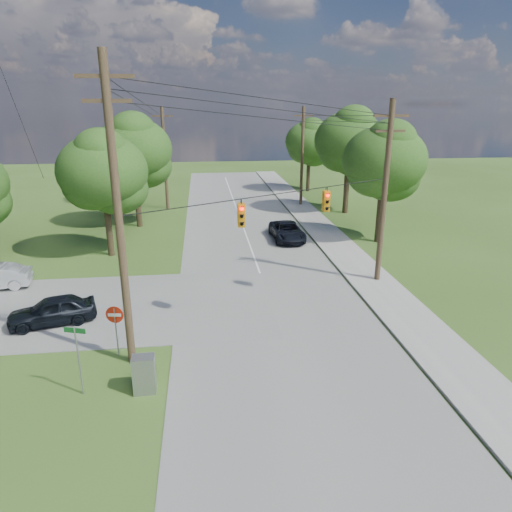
{
  "coord_description": "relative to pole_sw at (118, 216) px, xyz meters",
  "views": [
    {
      "loc": [
        -1.44,
        -16.75,
        10.19
      ],
      "look_at": [
        1.15,
        5.0,
        2.88
      ],
      "focal_mm": 32.0,
      "sensor_mm": 36.0,
      "label": 1
    }
  ],
  "objects": [
    {
      "name": "tree_w_near",
      "position": [
        -3.4,
        14.6,
        -0.3
      ],
      "size": [
        6.0,
        6.0,
        8.4
      ],
      "color": "#3F301F",
      "rests_on": "ground"
    },
    {
      "name": "tree_w_far",
      "position": [
        -4.4,
        32.6,
        0.02
      ],
      "size": [
        6.0,
        6.0,
        8.73
      ],
      "color": "#3F301F",
      "rests_on": "ground"
    },
    {
      "name": "tree_e_mid",
      "position": [
        17.1,
        25.6,
        0.68
      ],
      "size": [
        6.6,
        6.6,
        9.64
      ],
      "color": "#3F301F",
      "rests_on": "ground"
    },
    {
      "name": "sidewalk_east",
      "position": [
        13.3,
        4.6,
        -6.17
      ],
      "size": [
        2.6,
        100.0,
        0.12
      ],
      "primitive_type": "cube",
      "color": "#ABA8A0",
      "rests_on": "ground"
    },
    {
      "name": "traffic_signals",
      "position": [
        7.15,
        4.03,
        -0.73
      ],
      "size": [
        4.91,
        3.27,
        1.05
      ],
      "color": "orange",
      "rests_on": "ground"
    },
    {
      "name": "pole_north_w",
      "position": [
        -0.4,
        29.6,
        -1.1
      ],
      "size": [
        2.0,
        0.32,
        10.0
      ],
      "color": "brown",
      "rests_on": "ground"
    },
    {
      "name": "control_cabinet",
      "position": [
        0.78,
        -2.22,
        -5.49
      ],
      "size": [
        0.83,
        0.61,
        1.47
      ],
      "primitive_type": "cube",
      "rotation": [
        0.0,
        0.0,
        0.03
      ],
      "color": "gray",
      "rests_on": "ground"
    },
    {
      "name": "pole_sw",
      "position": [
        0.0,
        0.0,
        0.0
      ],
      "size": [
        2.0,
        0.32,
        12.0
      ],
      "color": "brown",
      "rests_on": "ground"
    },
    {
      "name": "power_lines",
      "position": [
        6.1,
        11.14,
        2.93
      ],
      "size": [
        13.93,
        29.62,
        4.93
      ],
      "color": "black",
      "rests_on": "ground"
    },
    {
      "name": "car_main_north",
      "position": [
        9.67,
        16.89,
        -5.51
      ],
      "size": [
        2.39,
        4.99,
        1.37
      ],
      "primitive_type": "imported",
      "rotation": [
        0.0,
        0.0,
        0.02
      ],
      "color": "black",
      "rests_on": "main_road"
    },
    {
      "name": "ground",
      "position": [
        4.6,
        -0.4,
        -6.23
      ],
      "size": [
        140.0,
        140.0,
        0.0
      ],
      "primitive_type": "plane",
      "color": "#36541C",
      "rests_on": "ground"
    },
    {
      "name": "main_road",
      "position": [
        6.6,
        4.6,
        -6.21
      ],
      "size": [
        10.0,
        100.0,
        0.03
      ],
      "primitive_type": "cube",
      "color": "gray",
      "rests_on": "ground"
    },
    {
      "name": "do_not_enter_sign",
      "position": [
        -0.65,
        0.6,
        -4.57
      ],
      "size": [
        0.75,
        0.17,
        2.27
      ],
      "rotation": [
        0.0,
        0.0,
        -0.17
      ],
      "color": "gray",
      "rests_on": "ground"
    },
    {
      "name": "pole_north_e",
      "position": [
        13.5,
        29.6,
        -1.1
      ],
      "size": [
        2.0,
        0.32,
        10.0
      ],
      "color": "brown",
      "rests_on": "ground"
    },
    {
      "name": "tree_w_mid",
      "position": [
        -2.4,
        22.6,
        0.35
      ],
      "size": [
        6.4,
        6.4,
        9.22
      ],
      "color": "#3F301F",
      "rests_on": "ground"
    },
    {
      "name": "pole_ne",
      "position": [
        13.5,
        7.6,
        -0.76
      ],
      "size": [
        2.0,
        0.32,
        10.5
      ],
      "color": "brown",
      "rests_on": "ground"
    },
    {
      "name": "tree_e_far",
      "position": [
        16.1,
        37.6,
        -0.31
      ],
      "size": [
        5.8,
        5.8,
        8.32
      ],
      "color": "#3F301F",
      "rests_on": "ground"
    },
    {
      "name": "car_cross_dark",
      "position": [
        -4.27,
        3.94,
        -5.51
      ],
      "size": [
        4.31,
        2.65,
        1.37
      ],
      "primitive_type": "imported",
      "rotation": [
        0.0,
        0.0,
        -1.3
      ],
      "color": "black",
      "rests_on": "cross_road"
    },
    {
      "name": "street_name_sign",
      "position": [
        -1.5,
        -2.09,
        -4.5
      ],
      "size": [
        0.79,
        0.26,
        2.73
      ],
      "rotation": [
        0.0,
        0.0,
        -0.29
      ],
      "color": "gray",
      "rests_on": "ground"
    },
    {
      "name": "tree_e_near",
      "position": [
        16.6,
        15.6,
        0.02
      ],
      "size": [
        6.2,
        6.2,
        8.81
      ],
      "color": "#3F301F",
      "rests_on": "ground"
    }
  ]
}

